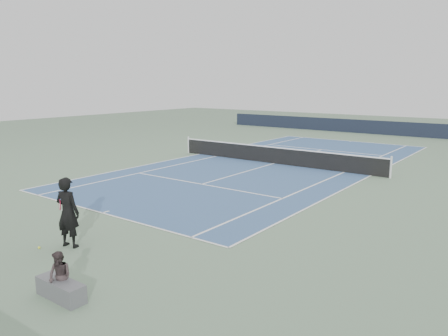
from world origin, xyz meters
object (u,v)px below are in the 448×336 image
Objects in this scene: tennis_ball at (39,248)px; spectator_bench at (60,283)px; tennis_net at (274,155)px; tennis_player at (68,212)px.

spectator_bench is at bearing -23.01° from tennis_ball.
tennis_ball is at bearing -85.00° from tennis_net.
tennis_ball is (-0.53, -0.62, -0.96)m from tennis_player.
tennis_ball is at bearing 156.99° from spectator_bench.
spectator_bench is (2.48, -1.89, -0.63)m from tennis_player.
tennis_net is 15.10m from tennis_ball.
tennis_net is 185.99× the size of tennis_ball.
tennis_player reaches higher than spectator_bench.
tennis_ball is 0.05× the size of spectator_bench.
spectator_bench is (4.32, -16.31, -0.15)m from tennis_net.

